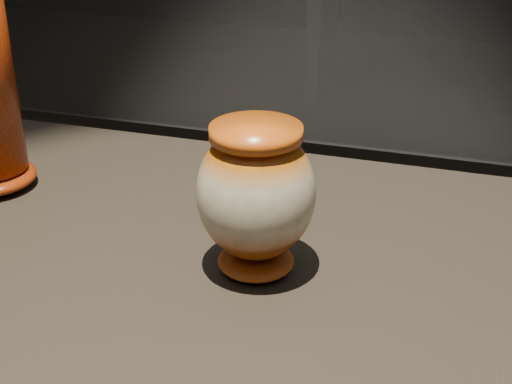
# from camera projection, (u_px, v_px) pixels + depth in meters

# --- Properties ---
(main_vase) EXTENTS (0.15, 0.15, 0.18)m
(main_vase) POSITION_uv_depth(u_px,v_px,m) (256.00, 195.00, 0.78)
(main_vase) COLOR #7C320B
(main_vase) RESTS_ON display_plinth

